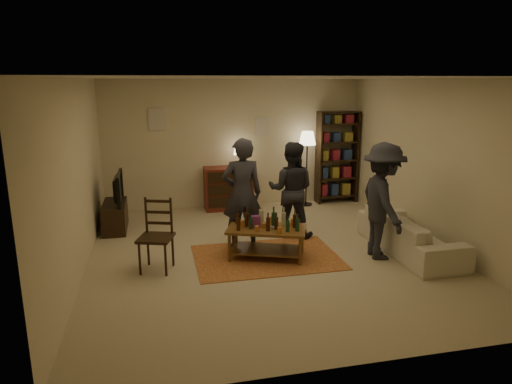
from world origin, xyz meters
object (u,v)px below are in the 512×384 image
object	(u,v)px
person_left	(242,194)
coffee_table	(267,231)
person_right	(291,190)
dining_chair	(157,232)
sofa	(410,234)
bookshelf	(337,156)
floor_lamp	(307,143)
dresser	(229,187)
tv_stand	(115,209)
person_by_sofa	(383,201)

from	to	relation	value
person_left	coffee_table	bearing A→B (deg)	116.00
person_left	person_right	distance (m)	1.00
dining_chair	sofa	xyz separation A→B (m)	(3.92, -0.20, -0.26)
bookshelf	sofa	distance (m)	3.26
floor_lamp	sofa	xyz separation A→B (m)	(0.69, -3.05, -1.06)
dining_chair	dresser	distance (m)	3.29
dresser	person_right	size ratio (longest dim) A/B	0.82
tv_stand	floor_lamp	size ratio (longest dim) A/B	0.66
coffee_table	person_by_sofa	size ratio (longest dim) A/B	0.75
tv_stand	dresser	distance (m)	2.43
dining_chair	person_by_sofa	xyz separation A→B (m)	(3.35, -0.29, 0.33)
sofa	person_right	bearing A→B (deg)	54.39
bookshelf	person_by_sofa	bearing A→B (deg)	-100.57
coffee_table	floor_lamp	world-z (taller)	floor_lamp
dresser	bookshelf	world-z (taller)	bookshelf
sofa	person_left	xyz separation A→B (m)	(-2.55, 0.81, 0.59)
dining_chair	floor_lamp	distance (m)	4.38
coffee_table	person_right	xyz separation A→B (m)	(0.66, 0.90, 0.41)
dining_chair	dresser	world-z (taller)	dresser
dining_chair	tv_stand	xyz separation A→B (m)	(-0.73, 2.00, -0.17)
dresser	person_by_sofa	size ratio (longest dim) A/B	0.77
coffee_table	tv_stand	distance (m)	3.06
dining_chair	sofa	distance (m)	3.93
coffee_table	dresser	distance (m)	2.85
person_right	dining_chair	bearing A→B (deg)	46.43
person_left	person_by_sofa	distance (m)	2.18
coffee_table	tv_stand	bearing A→B (deg)	140.66
coffee_table	floor_lamp	xyz separation A→B (m)	(1.58, 2.79, 0.94)
bookshelf	person_right	world-z (taller)	bookshelf
floor_lamp	sofa	size ratio (longest dim) A/B	0.77
tv_stand	dresser	xyz separation A→B (m)	(2.25, 0.91, 0.09)
tv_stand	person_by_sofa	xyz separation A→B (m)	(4.08, -2.29, 0.50)
floor_lamp	dining_chair	bearing A→B (deg)	-138.47
bookshelf	tv_stand	bearing A→B (deg)	-168.20
tv_stand	sofa	world-z (taller)	tv_stand
dining_chair	coffee_table	bearing A→B (deg)	20.22
tv_stand	person_by_sofa	world-z (taller)	person_by_sofa
dresser	dining_chair	bearing A→B (deg)	-117.58
bookshelf	floor_lamp	bearing A→B (deg)	-170.04
person_right	person_by_sofa	bearing A→B (deg)	153.69
coffee_table	dresser	bearing A→B (deg)	92.26
coffee_table	bookshelf	bearing A→B (deg)	51.46
bookshelf	person_by_sofa	world-z (taller)	bookshelf
dresser	person_left	size ratio (longest dim) A/B	0.76
floor_lamp	person_left	distance (m)	2.95
dresser	floor_lamp	distance (m)	1.92
dining_chair	person_left	distance (m)	1.53
bookshelf	person_left	size ratio (longest dim) A/B	1.12
person_right	person_by_sofa	xyz separation A→B (m)	(1.06, -1.26, 0.06)
person_by_sofa	dresser	bearing A→B (deg)	35.61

